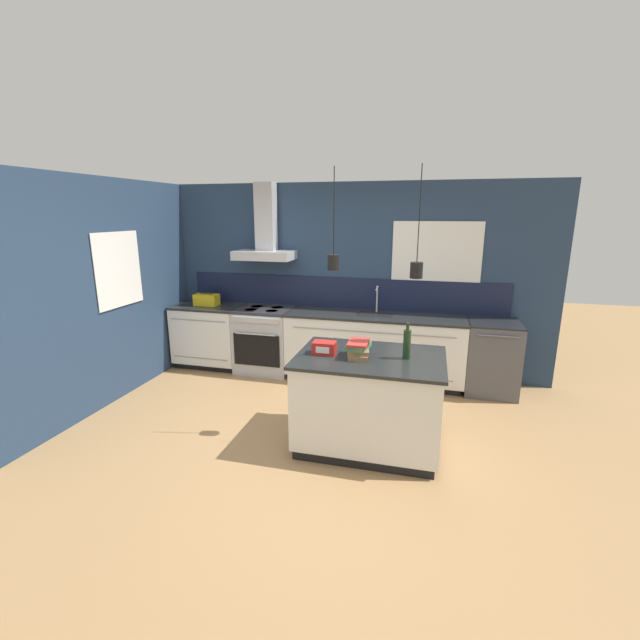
% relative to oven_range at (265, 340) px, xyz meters
% --- Properties ---
extents(ground_plane, '(16.00, 16.00, 0.00)m').
position_rel_oven_range_xyz_m(ground_plane, '(1.02, -1.69, -0.46)').
color(ground_plane, '#A87F51').
rests_on(ground_plane, ground).
extents(wall_back, '(5.60, 2.03, 2.60)m').
position_rel_oven_range_xyz_m(wall_back, '(0.96, 0.32, 0.90)').
color(wall_back, navy).
rests_on(wall_back, ground_plane).
extents(wall_left, '(0.08, 3.80, 2.60)m').
position_rel_oven_range_xyz_m(wall_left, '(-1.41, -0.99, 0.85)').
color(wall_left, navy).
rests_on(wall_left, ground_plane).
extents(counter_run_left, '(0.97, 0.64, 0.91)m').
position_rel_oven_range_xyz_m(counter_run_left, '(-0.86, 0.01, 0.01)').
color(counter_run_left, black).
rests_on(counter_run_left, ground_plane).
extents(counter_run_sink, '(2.34, 0.64, 1.27)m').
position_rel_oven_range_xyz_m(counter_run_sink, '(1.54, 0.01, 0.01)').
color(counter_run_sink, black).
rests_on(counter_run_sink, ground_plane).
extents(oven_range, '(0.76, 0.66, 0.91)m').
position_rel_oven_range_xyz_m(oven_range, '(0.00, 0.00, 0.00)').
color(oven_range, '#B5B5BA').
rests_on(oven_range, ground_plane).
extents(dishwasher, '(0.62, 0.65, 0.91)m').
position_rel_oven_range_xyz_m(dishwasher, '(3.01, 0.00, -0.00)').
color(dishwasher, '#4C4C51').
rests_on(dishwasher, ground_plane).
extents(kitchen_island, '(1.37, 0.98, 0.91)m').
position_rel_oven_range_xyz_m(kitchen_island, '(1.72, -1.65, 0.00)').
color(kitchen_island, black).
rests_on(kitchen_island, ground_plane).
extents(bottle_on_island, '(0.07, 0.07, 0.34)m').
position_rel_oven_range_xyz_m(bottle_on_island, '(2.04, -1.64, 0.60)').
color(bottle_on_island, '#193319').
rests_on(bottle_on_island, kitchen_island).
extents(book_stack, '(0.23, 0.33, 0.15)m').
position_rel_oven_range_xyz_m(book_stack, '(1.61, -1.70, 0.53)').
color(book_stack, olive).
rests_on(book_stack, kitchen_island).
extents(red_supply_box, '(0.21, 0.15, 0.12)m').
position_rel_oven_range_xyz_m(red_supply_box, '(1.29, -1.69, 0.51)').
color(red_supply_box, red).
rests_on(red_supply_box, kitchen_island).
extents(yellow_toolbox, '(0.34, 0.18, 0.19)m').
position_rel_oven_range_xyz_m(yellow_toolbox, '(-0.88, 0.00, 0.54)').
color(yellow_toolbox, gold).
rests_on(yellow_toolbox, counter_run_left).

